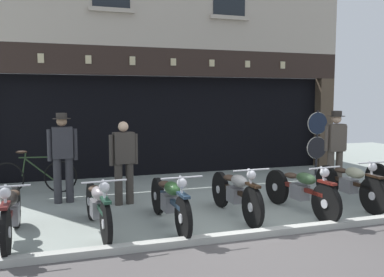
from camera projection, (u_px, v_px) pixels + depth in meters
ground at (301, 267)px, 4.95m from camera, size 21.85×22.00×0.18m
shop_facade at (156, 107)px, 12.32m from camera, size 10.15×4.42×6.56m
motorcycle_far_left at (11, 212)px, 5.70m from camera, size 0.62×1.97×0.93m
motorcycle_left at (98, 205)px, 6.12m from camera, size 0.62×1.94×0.90m
motorcycle_center_left at (170, 200)px, 6.40m from camera, size 0.62×2.06×0.92m
motorcycle_center at (236, 192)px, 6.91m from camera, size 0.62×1.97×0.92m
motorcycle_center_right at (300, 189)px, 7.12m from camera, size 0.62×2.01×0.92m
motorcycle_right at (349, 183)px, 7.64m from camera, size 0.62×1.96×0.93m
salesman_left at (63, 153)px, 7.78m from camera, size 0.56×0.33×1.75m
shopkeeper_center at (124, 159)px, 7.67m from camera, size 0.55×0.28×1.59m
salesman_right at (336, 145)px, 9.12m from camera, size 0.56×0.37×1.75m
tyre_sign_pole at (317, 136)px, 10.59m from camera, size 0.59×0.06×1.71m
advert_board_near at (100, 108)px, 10.26m from camera, size 0.76×0.03×1.10m
leaning_bicycle at (34, 176)px, 8.65m from camera, size 1.77×0.50×0.94m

